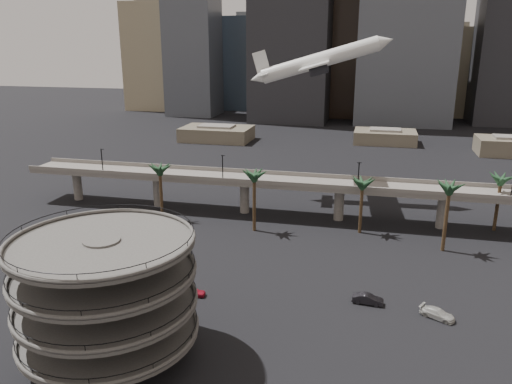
% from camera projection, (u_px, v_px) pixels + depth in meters
% --- Properties ---
extents(ground, '(700.00, 700.00, 0.00)m').
position_uv_depth(ground, '(219.00, 354.00, 64.50)').
color(ground, black).
rests_on(ground, ground).
extents(parking_ramp, '(22.20, 22.20, 17.35)m').
position_uv_depth(parking_ramp, '(106.00, 288.00, 60.82)').
color(parking_ramp, '#494744').
rests_on(parking_ramp, ground).
extents(overpass, '(130.00, 9.30, 14.70)m').
position_uv_depth(overpass, '(291.00, 185.00, 113.61)').
color(overpass, slate).
rests_on(overpass, ground).
extents(palm_trees, '(76.40, 18.40, 14.00)m').
position_uv_depth(palm_trees, '(341.00, 181.00, 102.62)').
color(palm_trees, '#4E3821').
rests_on(palm_trees, ground).
extents(low_buildings, '(135.00, 27.50, 6.80)m').
position_uv_depth(low_buildings, '(345.00, 138.00, 194.70)').
color(low_buildings, brown).
rests_on(low_buildings, ground).
extents(skyline, '(269.00, 86.00, 134.76)m').
position_uv_depth(skyline, '(376.00, 20.00, 249.15)').
color(skyline, gray).
rests_on(skyline, ground).
extents(airborne_jet, '(35.31, 31.37, 13.27)m').
position_uv_depth(airborne_jet, '(319.00, 61.00, 121.41)').
color(airborne_jet, silver).
rests_on(airborne_jet, ground).
extents(car_a, '(4.04, 1.86, 1.34)m').
position_uv_depth(car_a, '(193.00, 292.00, 79.08)').
color(car_a, red).
rests_on(car_a, ground).
extents(car_b, '(4.84, 1.98, 1.56)m').
position_uv_depth(car_b, '(368.00, 299.00, 76.64)').
color(car_b, black).
rests_on(car_b, ground).
extents(car_c, '(5.42, 4.12, 1.46)m').
position_uv_depth(car_c, '(437.00, 314.00, 72.65)').
color(car_c, '#BBBBB6').
rests_on(car_c, ground).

